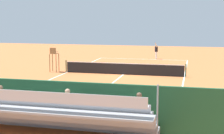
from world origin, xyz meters
TOP-DOWN VIEW (x-y plane):
  - ground_plane at (0.00, 0.00)m, footprint 60.00×60.00m
  - court_line_markings at (0.00, -0.04)m, footprint 10.10×22.20m
  - tennis_net at (0.00, 0.00)m, footprint 10.30×0.10m
  - backdrop_wall at (0.00, 14.00)m, footprint 18.00×0.16m
  - bleacher_stand at (0.10, 15.37)m, footprint 9.06×2.40m
  - umpire_chair at (6.20, 0.05)m, footprint 0.67×0.67m
  - courtside_bench at (-2.20, 13.27)m, footprint 1.80×0.40m
  - equipment_bag at (-0.49, 13.40)m, footprint 0.90×0.36m
  - tennis_player at (-1.45, -11.47)m, footprint 0.40×0.55m
  - tennis_racket at (-0.53, -10.86)m, footprint 0.38×0.59m
  - tennis_ball_near at (-0.30, -9.86)m, footprint 0.07×0.07m

SIDE VIEW (x-z plane):
  - ground_plane at x=0.00m, z-range 0.00..0.00m
  - court_line_markings at x=0.00m, z-range 0.00..0.01m
  - tennis_racket at x=-0.53m, z-range 0.00..0.03m
  - tennis_ball_near at x=-0.30m, z-range 0.00..0.07m
  - equipment_bag at x=-0.49m, z-range 0.00..0.36m
  - tennis_net at x=0.00m, z-range -0.03..1.04m
  - courtside_bench at x=-2.20m, z-range 0.09..1.02m
  - bleacher_stand at x=0.10m, z-range -0.29..2.19m
  - backdrop_wall at x=0.00m, z-range 0.00..2.00m
  - tennis_player at x=-1.45m, z-range 0.05..1.98m
  - umpire_chair at x=6.20m, z-range 0.24..2.38m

